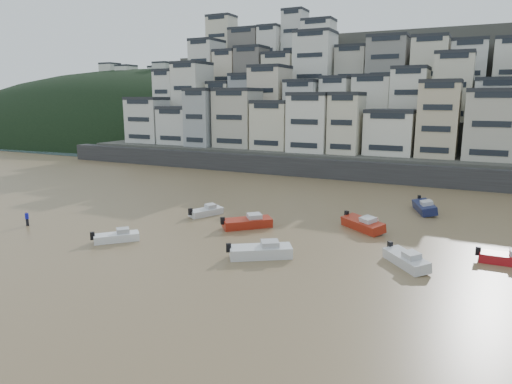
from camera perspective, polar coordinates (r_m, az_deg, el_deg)
The scene contains 14 objects.
sea_strip at distance 211.31m, azimuth -14.35°, elevation 7.36°, with size 340.00×340.00×0.00m, color #465965.
harbor_wall at distance 83.17m, azimuth 14.27°, elevation 2.50°, with size 140.00×3.00×3.50m, color #38383A.
hillside at distance 120.92m, azimuth 20.82°, elevation 10.22°, with size 141.04×66.00×50.00m.
headland at distance 194.07m, azimuth -12.87°, elevation 7.09°, with size 216.00×135.00×53.33m.
boat_j at distance 49.07m, azimuth -17.05°, elevation -5.19°, with size 4.89×1.60×1.33m, color white, non-canonical shape.
boat_a at distance 42.24m, azimuth 0.59°, elevation -7.12°, with size 6.26×2.05×1.71m, color silver, non-canonical shape.
boat_c at distance 51.71m, azimuth -1.09°, elevation -3.62°, with size 6.10×2.00×1.66m, color maroon, non-canonical shape.
boat_d at distance 46.42m, azimuth 29.03°, elevation -7.08°, with size 5.19×1.70×1.42m, color maroon, non-canonical shape.
boat_i at distance 62.59m, azimuth 20.31°, elevation -1.62°, with size 6.34×2.07×1.73m, color #151B42, non-canonical shape.
boat_b at distance 42.36m, azimuth 18.25°, elevation -7.80°, with size 5.61×1.83×1.53m, color silver, non-canonical shape.
boat_f at distance 57.48m, azimuth -6.25°, elevation -2.29°, with size 4.91×1.61×1.34m, color silver, non-canonical shape.
boat_e at distance 52.26m, azimuth 13.19°, elevation -3.76°, with size 6.16×2.02×1.68m, color #9D2413, non-canonical shape.
person_blue at distance 58.84m, azimuth -26.71°, elevation -2.96°, with size 0.44×0.44×1.74m, color #171AB3, non-canonical shape.
person_pink at distance 51.80m, azimuth 14.85°, elevation -3.94°, with size 0.44×0.44×1.74m, color #E9ABA4, non-canonical shape.
Camera 1 is at (26.72, -15.48, 14.43)m, focal length 32.00 mm.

